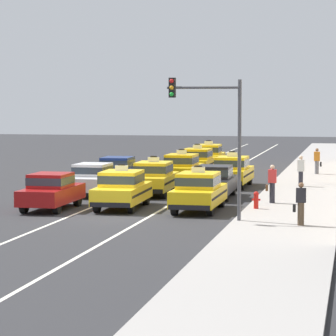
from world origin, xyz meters
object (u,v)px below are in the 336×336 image
sedan_left_nearest (51,190)px  sedan_left_second (93,178)px  taxi_center_nearest (122,189)px  pedestrian_by_storefront (317,161)px  taxi_center_fifth (209,156)px  traffic_light_pole (214,124)px  pedestrian_near_crosswalk (272,184)px  taxi_center_second (154,178)px  taxi_center_fourth (198,161)px  taxi_right_third (232,171)px  sedan_left_third (118,170)px  pedestrian_mid_block (301,171)px  sedan_right_second (214,181)px  fire_hydrant (256,199)px  taxi_right_nearest (199,191)px  pedestrian_trailing (301,204)px  taxi_center_third (182,168)px

sedan_left_nearest → sedan_left_second: (0.06, 5.99, 0.00)m
taxi_center_nearest → pedestrian_by_storefront: taxi_center_nearest is taller
taxi_center_fifth → traffic_light_pole: size_ratio=0.83×
taxi_center_nearest → pedestrian_near_crosswalk: (6.30, 2.23, 0.13)m
taxi_center_second → taxi_center_fourth: same height
taxi_center_fourth → pedestrian_near_crosswalk: 16.81m
pedestrian_by_storefront → taxi_right_third: bearing=-118.6°
sedan_left_third → pedestrian_near_crosswalk: size_ratio=2.55×
taxi_right_third → pedestrian_mid_block: (3.72, -0.37, 0.09)m
sedan_right_second → fire_hydrant: 5.49m
taxi_center_fourth → pedestrian_mid_block: bearing=-48.0°
taxi_right_nearest → pedestrian_by_storefront: 18.89m
sedan_right_second → taxi_right_third: (0.08, 5.63, 0.03)m
sedan_left_third → traffic_light_pole: 16.05m
sedan_left_second → fire_hydrant: 10.04m
pedestrian_by_storefront → taxi_right_nearest: bearing=-102.8°
taxi_center_second → taxi_right_nearest: same height
sedan_left_second → sedan_right_second: bearing=-1.5°
taxi_center_fourth → pedestrian_trailing: taxi_center_fourth is taller
taxi_center_third → pedestrian_mid_block: bearing=-15.3°
taxi_center_second → taxi_right_third: 5.86m
sedan_left_third → taxi_center_fourth: (3.09, 7.80, 0.03)m
taxi_center_third → taxi_right_third: (3.09, -1.49, 0.00)m
taxi_center_third → pedestrian_by_storefront: (7.31, 6.23, 0.07)m
taxi_center_second → taxi_right_third: size_ratio=1.01×
sedan_left_nearest → taxi_center_fifth: bearing=83.1°
sedan_left_third → taxi_center_fourth: size_ratio=0.95×
taxi_center_second → taxi_center_third: 6.38m
taxi_center_fourth → taxi_center_second: bearing=-90.1°
sedan_right_second → pedestrian_trailing: pedestrian_trailing is taller
pedestrian_trailing → traffic_light_pole: traffic_light_pole is taller
sedan_left_second → pedestrian_trailing: size_ratio=2.74×
taxi_center_fifth → pedestrian_trailing: 28.68m
pedestrian_mid_block → taxi_center_third: bearing=164.7°
pedestrian_near_crosswalk → sedan_left_second: bearing=162.9°
pedestrian_mid_block → pedestrian_by_storefront: bearing=86.5°
taxi_center_third → taxi_right_nearest: (3.14, -12.19, 0.00)m
sedan_right_second → pedestrian_near_crosswalk: size_ratio=2.54×
pedestrian_by_storefront → taxi_center_third: bearing=-139.5°
sedan_left_third → sedan_left_second: bearing=-88.8°
taxi_center_third → pedestrian_by_storefront: 9.60m
taxi_center_nearest → pedestrian_by_storefront: bearing=67.4°
sedan_left_nearest → taxi_center_nearest: size_ratio=0.93×
fire_hydrant → traffic_light_pole: (-1.19, -3.79, 3.28)m
taxi_right_nearest → pedestrian_mid_block: bearing=70.4°
taxi_center_fifth → pedestrian_trailing: size_ratio=2.92×
taxi_center_third → pedestrian_near_crosswalk: 11.49m
taxi_right_third → pedestrian_by_storefront: (4.22, 7.72, 0.07)m
taxi_center_second → traffic_light_pole: size_ratio=0.83×
sedan_left_third → pedestrian_trailing: bearing=-53.2°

